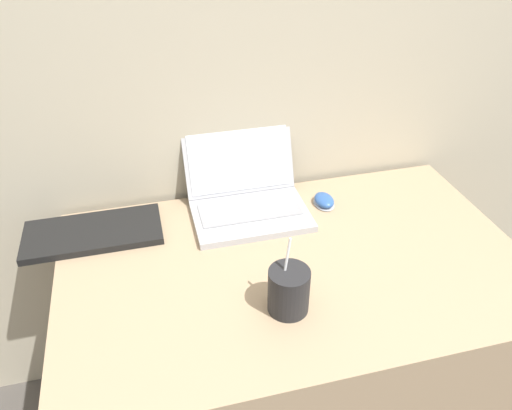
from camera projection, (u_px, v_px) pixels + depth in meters
wall_back at (256, 12)px, 1.33m from camera, size 7.00×0.04×2.50m
desk at (290, 352)px, 1.51m from camera, size 1.22×0.74×0.72m
laptop at (246, 191)px, 1.48m from camera, size 0.33×0.32×0.24m
drink_cup at (289, 290)px, 1.13m from camera, size 0.10×0.10×0.19m
computer_mouse at (324, 201)px, 1.52m from camera, size 0.06×0.09×0.03m
external_keyboard at (93, 233)px, 1.39m from camera, size 0.37×0.18×0.02m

